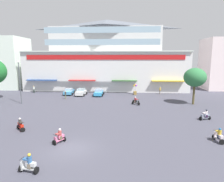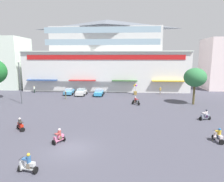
{
  "view_description": "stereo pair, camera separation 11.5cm",
  "coord_description": "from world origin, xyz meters",
  "px_view_note": "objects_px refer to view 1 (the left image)",
  "views": [
    {
      "loc": [
        4.81,
        -16.71,
        8.39
      ],
      "look_at": [
        2.79,
        15.69,
        2.81
      ],
      "focal_mm": 31.19,
      "sensor_mm": 36.0,
      "label": 1
    },
    {
      "loc": [
        4.92,
        -16.7,
        8.39
      ],
      "look_at": [
        2.79,
        15.69,
        2.81
      ],
      "focal_mm": 31.19,
      "sensor_mm": 36.0,
      "label": 2
    }
  ],
  "objects_px": {
    "scooter_rider_0": "(136,101)",
    "pedestrian_2": "(65,94)",
    "parked_car_1": "(81,92)",
    "scooter_rider_5": "(29,165)",
    "pedestrian_1": "(34,89)",
    "plaza_tree_1": "(195,77)",
    "scooter_rider_4": "(59,137)",
    "parked_car_2": "(99,92)",
    "parked_car_0": "(69,91)",
    "balloon_vendor_cart": "(135,90)",
    "scooter_rider_2": "(205,116)",
    "scooter_rider_1": "(21,125)",
    "streetlamp_near": "(20,79)",
    "scooter_rider_3": "(219,136)",
    "pedestrian_0": "(160,90)"
  },
  "relations": [
    {
      "from": "scooter_rider_0",
      "to": "pedestrian_2",
      "type": "relative_size",
      "value": 0.89
    },
    {
      "from": "parked_car_1",
      "to": "pedestrian_2",
      "type": "bearing_deg",
      "value": -119.78
    },
    {
      "from": "parked_car_2",
      "to": "scooter_rider_3",
      "type": "bearing_deg",
      "value": -57.04
    },
    {
      "from": "plaza_tree_1",
      "to": "scooter_rider_4",
      "type": "xyz_separation_m",
      "value": [
        -18.96,
        -17.56,
        -4.29
      ]
    },
    {
      "from": "pedestrian_0",
      "to": "streetlamp_near",
      "type": "relative_size",
      "value": 0.22
    },
    {
      "from": "parked_car_2",
      "to": "balloon_vendor_cart",
      "type": "distance_m",
      "value": 8.4
    },
    {
      "from": "parked_car_1",
      "to": "balloon_vendor_cart",
      "type": "bearing_deg",
      "value": 8.77
    },
    {
      "from": "parked_car_0",
      "to": "scooter_rider_0",
      "type": "xyz_separation_m",
      "value": [
        14.79,
        -9.08,
        -0.11
      ]
    },
    {
      "from": "plaza_tree_1",
      "to": "parked_car_2",
      "type": "height_order",
      "value": "plaza_tree_1"
    },
    {
      "from": "parked_car_2",
      "to": "pedestrian_1",
      "type": "relative_size",
      "value": 2.48
    },
    {
      "from": "parked_car_1",
      "to": "scooter_rider_0",
      "type": "xyz_separation_m",
      "value": [
        11.76,
        -8.07,
        -0.18
      ]
    },
    {
      "from": "scooter_rider_0",
      "to": "pedestrian_1",
      "type": "height_order",
      "value": "pedestrian_1"
    },
    {
      "from": "pedestrian_0",
      "to": "pedestrian_1",
      "type": "height_order",
      "value": "pedestrian_0"
    },
    {
      "from": "pedestrian_0",
      "to": "scooter_rider_2",
      "type": "bearing_deg",
      "value": -81.76
    },
    {
      "from": "pedestrian_0",
      "to": "parked_car_1",
      "type": "bearing_deg",
      "value": -171.46
    },
    {
      "from": "parked_car_0",
      "to": "pedestrian_2",
      "type": "distance_m",
      "value": 5.13
    },
    {
      "from": "plaza_tree_1",
      "to": "streetlamp_near",
      "type": "xyz_separation_m",
      "value": [
        -31.55,
        -1.37,
        -0.42
      ]
    },
    {
      "from": "parked_car_0",
      "to": "streetlamp_near",
      "type": "height_order",
      "value": "streetlamp_near"
    },
    {
      "from": "parked_car_2",
      "to": "scooter_rider_1",
      "type": "xyz_separation_m",
      "value": [
        -6.37,
        -21.61,
        -0.12
      ]
    },
    {
      "from": "scooter_rider_5",
      "to": "pedestrian_2",
      "type": "relative_size",
      "value": 0.91
    },
    {
      "from": "parked_car_0",
      "to": "scooter_rider_1",
      "type": "height_order",
      "value": "scooter_rider_1"
    },
    {
      "from": "scooter_rider_1",
      "to": "scooter_rider_2",
      "type": "distance_m",
      "value": 23.72
    },
    {
      "from": "balloon_vendor_cart",
      "to": "plaza_tree_1",
      "type": "bearing_deg",
      "value": -41.67
    },
    {
      "from": "scooter_rider_1",
      "to": "scooter_rider_0",
      "type": "bearing_deg",
      "value": 43.5
    },
    {
      "from": "pedestrian_1",
      "to": "streetlamp_near",
      "type": "bearing_deg",
      "value": -75.87
    },
    {
      "from": "pedestrian_1",
      "to": "balloon_vendor_cart",
      "type": "relative_size",
      "value": 0.68
    },
    {
      "from": "parked_car_1",
      "to": "scooter_rider_5",
      "type": "height_order",
      "value": "parked_car_1"
    },
    {
      "from": "parked_car_2",
      "to": "scooter_rider_4",
      "type": "height_order",
      "value": "scooter_rider_4"
    },
    {
      "from": "parked_car_1",
      "to": "scooter_rider_1",
      "type": "xyz_separation_m",
      "value": [
        -2.39,
        -21.5,
        -0.18
      ]
    },
    {
      "from": "parked_car_0",
      "to": "parked_car_2",
      "type": "xyz_separation_m",
      "value": [
        7.02,
        -0.9,
        0.02
      ]
    },
    {
      "from": "scooter_rider_0",
      "to": "scooter_rider_2",
      "type": "xyz_separation_m",
      "value": [
        8.98,
        -8.15,
        -0.01
      ]
    },
    {
      "from": "scooter_rider_2",
      "to": "plaza_tree_1",
      "type": "bearing_deg",
      "value": 80.69
    },
    {
      "from": "scooter_rider_5",
      "to": "pedestrian_0",
      "type": "relative_size",
      "value": 0.91
    },
    {
      "from": "scooter_rider_0",
      "to": "scooter_rider_1",
      "type": "height_order",
      "value": "scooter_rider_0"
    },
    {
      "from": "parked_car_2",
      "to": "streetlamp_near",
      "type": "distance_m",
      "value": 16.25
    },
    {
      "from": "scooter_rider_5",
      "to": "pedestrian_2",
      "type": "height_order",
      "value": "pedestrian_2"
    },
    {
      "from": "scooter_rider_0",
      "to": "pedestrian_0",
      "type": "bearing_deg",
      "value": 59.91
    },
    {
      "from": "parked_car_2",
      "to": "streetlamp_near",
      "type": "xyz_separation_m",
      "value": [
        -13.29,
        -8.55,
        3.75
      ]
    },
    {
      "from": "scooter_rider_1",
      "to": "scooter_rider_4",
      "type": "xyz_separation_m",
      "value": [
        5.67,
        -3.12,
        -0.0
      ]
    },
    {
      "from": "parked_car_2",
      "to": "pedestrian_0",
      "type": "xyz_separation_m",
      "value": [
        14.01,
        2.59,
        0.23
      ]
    },
    {
      "from": "scooter_rider_0",
      "to": "scooter_rider_5",
      "type": "distance_m",
      "value": 23.46
    },
    {
      "from": "scooter_rider_0",
      "to": "streetlamp_near",
      "type": "bearing_deg",
      "value": -179.0
    },
    {
      "from": "scooter_rider_0",
      "to": "scooter_rider_4",
      "type": "distance_m",
      "value": 18.6
    },
    {
      "from": "parked_car_1",
      "to": "balloon_vendor_cart",
      "type": "height_order",
      "value": "balloon_vendor_cart"
    },
    {
      "from": "pedestrian_2",
      "to": "streetlamp_near",
      "type": "height_order",
      "value": "streetlamp_near"
    },
    {
      "from": "scooter_rider_1",
      "to": "pedestrian_0",
      "type": "height_order",
      "value": "pedestrian_0"
    },
    {
      "from": "parked_car_0",
      "to": "parked_car_1",
      "type": "relative_size",
      "value": 1.07
    },
    {
      "from": "scooter_rider_5",
      "to": "pedestrian_2",
      "type": "distance_m",
      "value": 26.12
    },
    {
      "from": "scooter_rider_4",
      "to": "parked_car_0",
      "type": "bearing_deg",
      "value": 103.83
    },
    {
      "from": "scooter_rider_4",
      "to": "streetlamp_near",
      "type": "bearing_deg",
      "value": 127.87
    }
  ]
}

